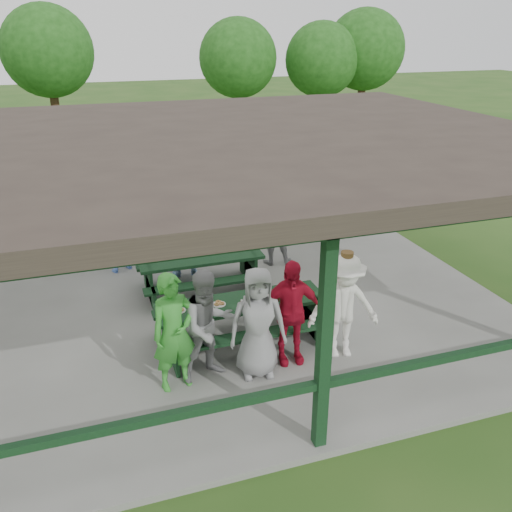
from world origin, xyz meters
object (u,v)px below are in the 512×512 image
object	(u,v)px
picnic_table_far	(201,270)
farm_trailer	(25,184)
spectator_blue	(118,232)
pickup_truck	(167,164)
contestant_grey_mid	(258,323)
contestant_white_fedora	(343,306)
contestant_grey_left	(208,326)
picnic_table_near	(241,316)
spectator_grey	(274,228)
spectator_lblue	(184,243)
contestant_red	(290,312)
contestant_green	(174,332)

from	to	relation	value
picnic_table_far	farm_trailer	world-z (taller)	farm_trailer
spectator_blue	pickup_truck	size ratio (longest dim) A/B	0.33
contestant_grey_mid	contestant_white_fedora	distance (m)	1.42
contestant_grey_left	contestant_grey_mid	xyz separation A→B (m)	(0.71, -0.15, 0.00)
picnic_table_near	spectator_grey	xyz separation A→B (m)	(1.61, 2.87, 0.35)
picnic_table_near	spectator_lblue	distance (m)	2.91
contestant_grey_mid	spectator_lblue	distance (m)	3.82
contestant_red	pickup_truck	xyz separation A→B (m)	(-0.05, 10.90, -0.23)
picnic_table_near	farm_trailer	size ratio (longest dim) A/B	0.80
contestant_grey_left	spectator_lblue	bearing A→B (deg)	71.87
contestant_green	contestant_white_fedora	world-z (taller)	contestant_green
spectator_grey	farm_trailer	xyz separation A→B (m)	(-5.44, 6.70, -0.33)
picnic_table_near	contestant_green	world-z (taller)	contestant_green
contestant_red	farm_trailer	xyz separation A→B (m)	(-4.38, 10.33, -0.36)
contestant_red	spectator_lblue	xyz separation A→B (m)	(-0.92, 3.64, -0.14)
spectator_blue	farm_trailer	distance (m)	6.45
picnic_table_far	pickup_truck	size ratio (longest dim) A/B	0.46
spectator_blue	spectator_grey	world-z (taller)	spectator_blue
contestant_grey_mid	contestant_red	distance (m)	0.59
contestant_red	spectator_grey	size ratio (longest dim) A/B	1.03
picnic_table_near	picnic_table_far	bearing A→B (deg)	96.12
contestant_grey_mid	farm_trailer	world-z (taller)	contestant_grey_mid
contestant_white_fedora	farm_trailer	size ratio (longest dim) A/B	0.52
contestant_green	picnic_table_far	bearing A→B (deg)	57.35
contestant_green	contestant_grey_mid	bearing A→B (deg)	-16.05
picnic_table_near	contestant_red	distance (m)	1.01
contestant_red	farm_trailer	distance (m)	11.22
picnic_table_near	picnic_table_far	distance (m)	2.01
pickup_truck	farm_trailer	world-z (taller)	pickup_truck
contestant_green	contestant_white_fedora	xyz separation A→B (m)	(2.64, -0.01, -0.03)
picnic_table_far	contestant_green	size ratio (longest dim) A/B	1.34
contestant_green	contestant_white_fedora	bearing A→B (deg)	-13.02
contestant_red	contestant_white_fedora	bearing A→B (deg)	-0.30
contestant_white_fedora	spectator_lblue	distance (m)	4.14
spectator_grey	farm_trailer	distance (m)	8.64
contestant_grey_left	contestant_grey_mid	distance (m)	0.72
spectator_grey	picnic_table_far	bearing A→B (deg)	42.91
picnic_table_far	spectator_grey	bearing A→B (deg)	25.36
spectator_blue	contestant_red	bearing A→B (deg)	92.50
spectator_blue	spectator_grey	distance (m)	3.32
picnic_table_near	contestant_white_fedora	bearing A→B (deg)	-31.87
farm_trailer	spectator_grey	bearing A→B (deg)	-51.42
spectator_blue	spectator_lblue	bearing A→B (deg)	128.63
contestant_grey_mid	pickup_truck	xyz separation A→B (m)	(0.53, 11.06, -0.24)
contestant_grey_mid	spectator_grey	xyz separation A→B (m)	(1.64, 3.79, -0.04)
picnic_table_far	contestant_grey_mid	bearing A→B (deg)	-86.34
contestant_white_fedora	contestant_grey_left	bearing A→B (deg)	-169.42
contestant_grey_left	spectator_lblue	xyz separation A→B (m)	(0.36, 3.64, -0.15)
contestant_white_fedora	contestant_green	bearing A→B (deg)	-167.14
contestant_grey_left	pickup_truck	xyz separation A→B (m)	(1.23, 10.91, -0.24)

